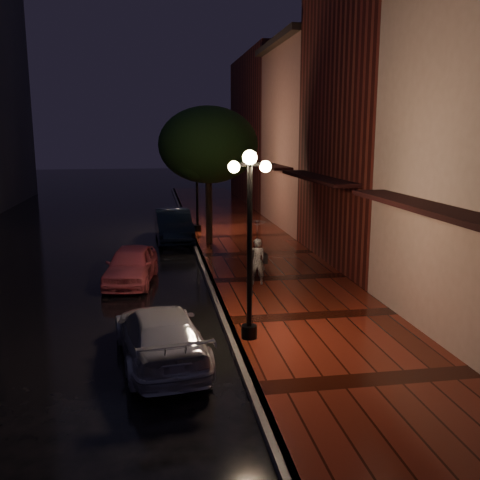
{
  "coord_description": "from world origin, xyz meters",
  "views": [
    {
      "loc": [
        -1.77,
        -16.54,
        4.81
      ],
      "look_at": [
        1.01,
        0.32,
        1.4
      ],
      "focal_mm": 40.0,
      "sensor_mm": 36.0,
      "label": 1
    }
  ],
  "objects_px": {
    "streetlamp_far": "(197,181)",
    "street_tree": "(209,147)",
    "navy_car": "(173,226)",
    "silver_car": "(160,335)",
    "pink_car": "(131,265)",
    "streetlamp_near": "(250,234)",
    "woman_with_umbrella": "(257,242)",
    "parking_meter": "(252,268)"
  },
  "relations": [
    {
      "from": "streetlamp_far",
      "to": "street_tree",
      "type": "relative_size",
      "value": 0.74
    },
    {
      "from": "navy_car",
      "to": "silver_car",
      "type": "relative_size",
      "value": 1.06
    },
    {
      "from": "pink_car",
      "to": "navy_car",
      "type": "distance_m",
      "value": 6.95
    },
    {
      "from": "streetlamp_near",
      "to": "woman_with_umbrella",
      "type": "relative_size",
      "value": 2.09
    },
    {
      "from": "navy_car",
      "to": "parking_meter",
      "type": "bearing_deg",
      "value": -81.04
    },
    {
      "from": "navy_car",
      "to": "parking_meter",
      "type": "height_order",
      "value": "parking_meter"
    },
    {
      "from": "navy_car",
      "to": "silver_car",
      "type": "bearing_deg",
      "value": -96.04
    },
    {
      "from": "navy_car",
      "to": "silver_car",
      "type": "distance_m",
      "value": 13.14
    },
    {
      "from": "streetlamp_far",
      "to": "pink_car",
      "type": "distance_m",
      "value": 8.98
    },
    {
      "from": "streetlamp_near",
      "to": "pink_car",
      "type": "xyz_separation_m",
      "value": [
        -2.87,
        5.72,
        -1.99
      ]
    },
    {
      "from": "street_tree",
      "to": "navy_car",
      "type": "height_order",
      "value": "street_tree"
    },
    {
      "from": "pink_car",
      "to": "woman_with_umbrella",
      "type": "bearing_deg",
      "value": -10.64
    },
    {
      "from": "navy_car",
      "to": "woman_with_umbrella",
      "type": "height_order",
      "value": "woman_with_umbrella"
    },
    {
      "from": "streetlamp_near",
      "to": "silver_car",
      "type": "xyz_separation_m",
      "value": [
        -2.05,
        -0.64,
        -2.0
      ]
    },
    {
      "from": "woman_with_umbrella",
      "to": "streetlamp_near",
      "type": "bearing_deg",
      "value": 85.28
    },
    {
      "from": "streetlamp_far",
      "to": "silver_car",
      "type": "xyz_separation_m",
      "value": [
        -2.05,
        -14.64,
        -2.0
      ]
    },
    {
      "from": "streetlamp_far",
      "to": "pink_car",
      "type": "xyz_separation_m",
      "value": [
        -2.87,
        -8.28,
        -1.99
      ]
    },
    {
      "from": "silver_car",
      "to": "woman_with_umbrella",
      "type": "bearing_deg",
      "value": -129.3
    },
    {
      "from": "navy_car",
      "to": "woman_with_umbrella",
      "type": "distance_m",
      "value": 8.42
    },
    {
      "from": "streetlamp_near",
      "to": "street_tree",
      "type": "bearing_deg",
      "value": 88.65
    },
    {
      "from": "woman_with_umbrella",
      "to": "parking_meter",
      "type": "bearing_deg",
      "value": 80.45
    },
    {
      "from": "street_tree",
      "to": "pink_car",
      "type": "distance_m",
      "value": 7.12
    },
    {
      "from": "silver_car",
      "to": "woman_with_umbrella",
      "type": "height_order",
      "value": "woman_with_umbrella"
    },
    {
      "from": "pink_car",
      "to": "navy_car",
      "type": "relative_size",
      "value": 0.82
    },
    {
      "from": "streetlamp_near",
      "to": "streetlamp_far",
      "type": "height_order",
      "value": "same"
    },
    {
      "from": "pink_car",
      "to": "parking_meter",
      "type": "distance_m",
      "value": 4.35
    },
    {
      "from": "silver_car",
      "to": "parking_meter",
      "type": "bearing_deg",
      "value": -132.89
    },
    {
      "from": "street_tree",
      "to": "navy_car",
      "type": "relative_size",
      "value": 1.33
    },
    {
      "from": "streetlamp_far",
      "to": "street_tree",
      "type": "xyz_separation_m",
      "value": [
        0.26,
        -3.01,
        1.64
      ]
    },
    {
      "from": "street_tree",
      "to": "parking_meter",
      "type": "xyz_separation_m",
      "value": [
        0.39,
        -7.8,
        -3.26
      ]
    },
    {
      "from": "pink_car",
      "to": "street_tree",
      "type": "bearing_deg",
      "value": 67.29
    },
    {
      "from": "streetlamp_far",
      "to": "silver_car",
      "type": "height_order",
      "value": "streetlamp_far"
    },
    {
      "from": "silver_car",
      "to": "parking_meter",
      "type": "distance_m",
      "value": 4.7
    },
    {
      "from": "streetlamp_near",
      "to": "navy_car",
      "type": "xyz_separation_m",
      "value": [
        -1.22,
        12.47,
        -1.88
      ]
    },
    {
      "from": "pink_car",
      "to": "silver_car",
      "type": "distance_m",
      "value": 6.42
    },
    {
      "from": "pink_car",
      "to": "woman_with_umbrella",
      "type": "distance_m",
      "value": 4.23
    },
    {
      "from": "pink_car",
      "to": "silver_car",
      "type": "xyz_separation_m",
      "value": [
        0.82,
        -6.37,
        -0.01
      ]
    },
    {
      "from": "streetlamp_near",
      "to": "silver_car",
      "type": "bearing_deg",
      "value": -162.56
    },
    {
      "from": "streetlamp_near",
      "to": "street_tree",
      "type": "xyz_separation_m",
      "value": [
        0.26,
        10.99,
        1.64
      ]
    },
    {
      "from": "streetlamp_far",
      "to": "pink_car",
      "type": "relative_size",
      "value": 1.2
    },
    {
      "from": "parking_meter",
      "to": "navy_car",
      "type": "bearing_deg",
      "value": 121.32
    },
    {
      "from": "streetlamp_near",
      "to": "woman_with_umbrella",
      "type": "distance_m",
      "value": 4.65
    }
  ]
}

